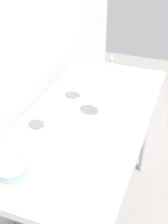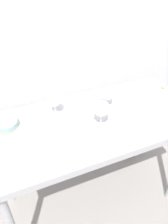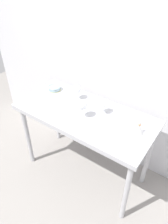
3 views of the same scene
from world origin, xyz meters
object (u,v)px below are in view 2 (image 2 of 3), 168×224
(wine_glass_far_right, at_px, (107,94))
(decanter_funnel, at_px, (161,94))
(tasting_bowl, at_px, (6,124))
(wine_glass_far_left, at_px, (54,101))
(tasting_sheet_upper, at_px, (45,134))
(wine_glass_near_center, at_px, (102,109))
(tasting_sheet_lower, at_px, (128,101))

(wine_glass_far_right, height_order, decanter_funnel, wine_glass_far_right)
(tasting_bowl, bearing_deg, wine_glass_far_left, 0.71)
(tasting_sheet_upper, bearing_deg, decanter_funnel, 4.07)
(wine_glass_near_center, distance_m, decanter_funnel, 0.55)
(wine_glass_far_right, height_order, tasting_sheet_upper, wine_glass_far_right)
(decanter_funnel, bearing_deg, wine_glass_far_left, 170.66)
(wine_glass_far_right, xyz_separation_m, tasting_sheet_lower, (0.18, 0.01, -0.11))
(wine_glass_far_left, relative_size, wine_glass_near_center, 0.87)
(wine_glass_far_right, relative_size, wine_glass_near_center, 0.85)
(wine_glass_far_left, distance_m, tasting_sheet_upper, 0.22)
(wine_glass_near_center, bearing_deg, wine_glass_far_right, 52.59)
(decanter_funnel, bearing_deg, wine_glass_near_center, -169.65)
(tasting_sheet_upper, height_order, tasting_bowl, tasting_bowl)
(tasting_bowl, xyz_separation_m, decanter_funnel, (1.08, -0.12, 0.02))
(wine_glass_far_right, relative_size, tasting_bowl, 1.13)
(wine_glass_near_center, relative_size, decanter_funnel, 1.30)
(tasting_sheet_lower, xyz_separation_m, decanter_funnel, (0.22, -0.07, 0.05))
(tasting_bowl, bearing_deg, tasting_sheet_lower, -3.29)
(decanter_funnel, bearing_deg, tasting_sheet_upper, -178.15)
(wine_glass_far_right, distance_m, tasting_bowl, 0.67)
(wine_glass_near_center, bearing_deg, tasting_sheet_lower, 28.82)
(wine_glass_far_left, distance_m, tasting_sheet_lower, 0.55)
(wine_glass_far_left, xyz_separation_m, tasting_sheet_upper, (-0.12, -0.15, -0.11))
(wine_glass_far_right, bearing_deg, tasting_sheet_lower, 2.08)
(tasting_bowl, bearing_deg, tasting_sheet_upper, -36.52)
(tasting_sheet_lower, bearing_deg, wine_glass_near_center, -132.25)
(wine_glass_far_right, xyz_separation_m, decanter_funnel, (0.41, -0.07, -0.06))
(wine_glass_near_center, height_order, tasting_bowl, wine_glass_near_center)
(tasting_sheet_upper, bearing_deg, wine_glass_near_center, -9.24)
(wine_glass_far_left, distance_m, tasting_bowl, 0.33)
(tasting_sheet_lower, bearing_deg, decanter_funnel, 1.19)
(wine_glass_near_center, xyz_separation_m, decanter_funnel, (0.53, 0.10, -0.09))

